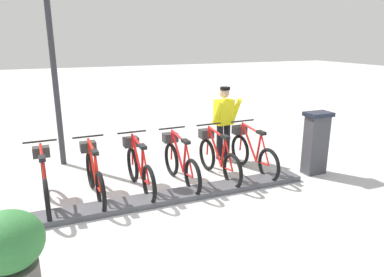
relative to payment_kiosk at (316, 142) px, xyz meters
name	(u,v)px	position (x,y,z in m)	size (l,w,h in m)	color
ground_plane	(161,201)	(-0.05, 3.32, -0.67)	(60.00, 60.00, 0.00)	#BAB7B4
dock_rail_base	(161,199)	(-0.05, 3.32, -0.62)	(0.44, 5.57, 0.10)	#47474C
payment_kiosk	(316,142)	(0.00, 0.00, 0.00)	(0.36, 0.52, 1.28)	#38383D
bike_docked_0	(252,152)	(0.57, 1.14, -0.24)	(1.72, 0.54, 1.02)	black
bike_docked_1	(217,157)	(0.57, 1.93, -0.24)	(1.72, 0.54, 1.02)	black
bike_docked_2	(180,162)	(0.57, 2.73, -0.24)	(1.72, 0.54, 1.02)	black
bike_docked_3	(139,168)	(0.57, 3.52, -0.24)	(1.72, 0.54, 1.02)	black
bike_docked_4	(94,174)	(0.57, 4.32, -0.24)	(1.72, 0.54, 1.02)	black
bike_docked_5	(45,181)	(0.57, 5.11, -0.24)	(1.72, 0.54, 1.02)	black
worker_near_rack	(224,121)	(1.50, 1.30, 0.24)	(0.50, 0.67, 1.66)	white
lamp_post	(51,43)	(2.58, 4.73, 1.92)	(0.32, 0.32, 3.94)	#2D2D33
planter_bush	(8,250)	(-1.62, 5.49, -0.12)	(0.76, 0.76, 0.97)	#59544C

